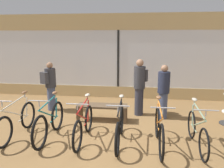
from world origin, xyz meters
TOP-DOWN VIEW (x-y plane):
  - ground_plane at (0.00, 0.00)m, footprint 24.00×24.00m
  - shop_back_wall at (0.00, 3.52)m, footprint 12.00×0.08m
  - bicycle_far_left at (-2.04, -0.23)m, footprint 0.46×1.76m
  - bicycle_left at (-1.23, -0.24)m, footprint 0.46×1.74m
  - bicycle_center_left at (-0.42, -0.24)m, footprint 0.46×1.68m
  - bicycle_center_right at (0.40, -0.27)m, footprint 0.46×1.71m
  - bicycle_right at (1.25, -0.35)m, footprint 0.46×1.75m
  - bicycle_far_right at (2.05, -0.28)m, footprint 0.46×1.66m
  - display_bench at (-0.21, 1.03)m, footprint 1.40×0.44m
  - customer_near_rack at (-2.01, 1.74)m, footprint 0.47×0.56m
  - customer_by_window at (1.51, 1.43)m, footprint 0.47×0.47m
  - customer_mid_floor at (0.83, 1.65)m, footprint 0.49×0.56m

SIDE VIEW (x-z plane):
  - ground_plane at x=0.00m, z-range 0.00..0.00m
  - bicycle_center_left at x=-0.42m, z-range -0.14..0.88m
  - display_bench at x=-0.21m, z-range 0.15..0.61m
  - bicycle_far_right at x=2.05m, z-range -0.13..0.88m
  - bicycle_center_right at x=0.40m, z-range -0.13..0.89m
  - bicycle_far_left at x=-2.04m, z-range -0.13..0.89m
  - bicycle_left at x=-1.23m, z-range -0.13..0.93m
  - bicycle_right at x=1.25m, z-range -0.12..0.92m
  - customer_by_window at x=1.51m, z-range 0.03..1.61m
  - customer_near_rack at x=-2.01m, z-range 0.06..1.62m
  - customer_mid_floor at x=0.83m, z-range 0.07..1.77m
  - shop_back_wall at x=0.00m, z-range 0.04..3.24m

